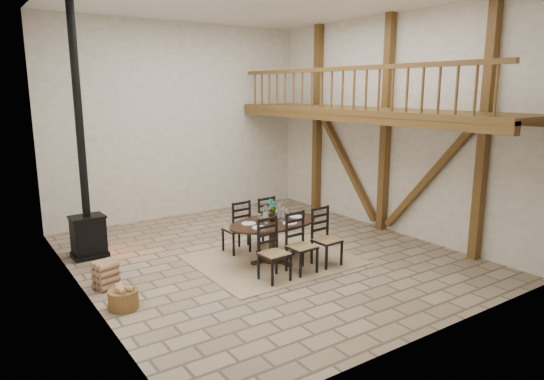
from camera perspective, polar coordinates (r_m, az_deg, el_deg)
ground at (r=9.99m, az=-0.87°, el=-7.68°), size 8.00×8.00×0.00m
room_shell at (r=10.12m, az=4.80°, el=9.97°), size 7.02×8.02×5.01m
rug at (r=9.71m, az=0.18°, el=-8.20°), size 3.00×2.50×0.02m
dining_table at (r=9.49m, az=0.61°, el=-6.01°), size 1.99×2.22×1.24m
wood_stove at (r=10.27m, az=-21.05°, el=-1.42°), size 0.68×0.53×5.00m
log_basket at (r=8.00m, az=-17.09°, el=-12.10°), size 0.46×0.46×0.38m
log_stack at (r=8.82m, az=-18.98°, el=-9.42°), size 0.43×0.44×0.48m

